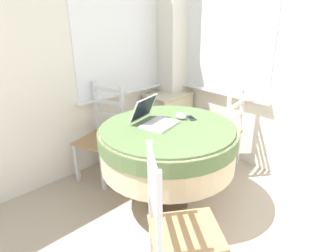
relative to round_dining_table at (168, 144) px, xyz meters
name	(u,v)px	position (x,y,z in m)	size (l,w,h in m)	color
corner_room_shell	(190,60)	(0.29, 0.03, 0.66)	(4.41, 4.81, 2.55)	white
round_dining_table	(168,144)	(0.00, 0.00, 0.00)	(1.17, 1.17, 0.77)	#4C3D2D
laptop	(154,119)	(-0.04, 0.12, 0.21)	(0.36, 0.38, 0.23)	silver
computer_mouse	(181,116)	(0.20, 0.05, 0.18)	(0.07, 0.11, 0.05)	white
cell_phone	(191,118)	(0.27, -0.01, 0.16)	(0.09, 0.12, 0.01)	#2D2D33
dining_chair_near_back_window	(103,136)	(-0.10, 0.85, -0.17)	(0.52, 0.50, 0.97)	#A87F51
dining_chair_near_right_window	(221,132)	(0.85, 0.04, -0.17)	(0.45, 0.48, 0.97)	#A87F51
dining_chair_camera_near	(178,230)	(-0.57, -0.64, -0.17)	(0.57, 0.56, 0.97)	#A87F51
corner_cabinet	(168,120)	(0.90, 0.88, -0.27)	(0.53, 0.40, 0.69)	beige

